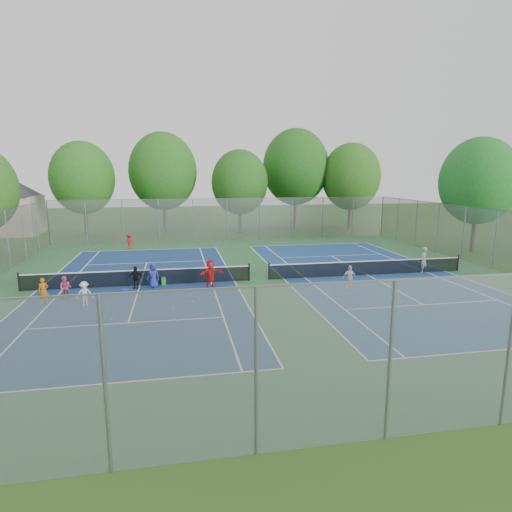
{
  "coord_description": "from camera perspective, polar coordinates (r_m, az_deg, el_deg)",
  "views": [
    {
      "loc": [
        -4.83,
        -24.64,
        6.37
      ],
      "look_at": [
        0.0,
        1.0,
        1.3
      ],
      "focal_mm": 30.0,
      "sensor_mm": 36.0,
      "label": 1
    }
  ],
  "objects": [
    {
      "name": "ball_hopper",
      "position": [
        25.24,
        -12.23,
        -3.32
      ],
      "size": [
        0.28,
        0.28,
        0.48
      ],
      "primitive_type": "cube",
      "rotation": [
        0.0,
        0.0,
        0.17
      ],
      "color": "#268E2E",
      "rests_on": "ground"
    },
    {
      "name": "tree_side_e",
      "position": [
        38.82,
        27.55,
        8.85
      ],
      "size": [
        6.0,
        6.0,
        9.2
      ],
      "color": "#443326",
      "rests_on": "ground"
    },
    {
      "name": "instructor",
      "position": [
        29.78,
        21.43,
        -0.48
      ],
      "size": [
        0.73,
        0.67,
        1.67
      ],
      "primitive_type": "imported",
      "rotation": [
        0.0,
        0.0,
        3.73
      ],
      "color": "#9B9C9E",
      "rests_on": "ground"
    },
    {
      "name": "tree_nr",
      "position": [
        50.57,
        5.31,
        11.72
      ],
      "size": [
        7.6,
        7.6,
        11.42
      ],
      "color": "#443326",
      "rests_on": "ground"
    },
    {
      "name": "tennis_ball_4",
      "position": [
        22.32,
        -4.26,
        -5.53
      ],
      "size": [
        0.07,
        0.07,
        0.07
      ],
      "primitive_type": "sphere",
      "color": "#C1D431",
      "rests_on": "ground"
    },
    {
      "name": "ball_crate",
      "position": [
        23.98,
        -16.99,
        -4.58
      ],
      "size": [
        0.32,
        0.32,
        0.26
      ],
      "primitive_type": "cube",
      "rotation": [
        0.0,
        0.0,
        -0.03
      ],
      "color": "#1A36CA",
      "rests_on": "ground"
    },
    {
      "name": "fence_south",
      "position": [
        10.82,
        17.4,
        -13.36
      ],
      "size": [
        32.0,
        0.1,
        4.0
      ],
      "primitive_type": "cube",
      "color": "gray",
      "rests_on": "ground"
    },
    {
      "name": "tennis_ball_11",
      "position": [
        22.48,
        -26.81,
        -6.6
      ],
      "size": [
        0.07,
        0.07,
        0.07
      ],
      "primitive_type": "sphere",
      "color": "#B1CA2F",
      "rests_on": "ground"
    },
    {
      "name": "ground",
      "position": [
        25.91,
        0.41,
        -3.24
      ],
      "size": [
        120.0,
        120.0,
        0.0
      ],
      "primitive_type": "plane",
      "color": "#2E551A",
      "rests_on": "ground"
    },
    {
      "name": "student_e",
      "position": [
        24.74,
        -13.53,
        -2.54
      ],
      "size": [
        0.81,
        0.66,
        1.42
      ],
      "primitive_type": "imported",
      "rotation": [
        0.0,
        0.0,
        -0.35
      ],
      "color": "#283693",
      "rests_on": "ground"
    },
    {
      "name": "net_left",
      "position": [
        25.43,
        -15.28,
        -2.85
      ],
      "size": [
        12.87,
        0.1,
        0.91
      ],
      "primitive_type": "cube",
      "color": "black",
      "rests_on": "ground"
    },
    {
      "name": "tennis_ball_9",
      "position": [
        22.14,
        -24.49,
        -6.66
      ],
      "size": [
        0.07,
        0.07,
        0.07
      ],
      "primitive_type": "sphere",
      "color": "#CED230",
      "rests_on": "ground"
    },
    {
      "name": "tennis_ball_7",
      "position": [
        21.81,
        -8.46,
        -6.02
      ],
      "size": [
        0.07,
        0.07,
        0.07
      ],
      "primitive_type": "sphere",
      "color": "#C8E234",
      "rests_on": "ground"
    },
    {
      "name": "tennis_ball_6",
      "position": [
        23.52,
        -20.03,
        -5.32
      ],
      "size": [
        0.07,
        0.07,
        0.07
      ],
      "primitive_type": "sphere",
      "color": "#A7C62E",
      "rests_on": "ground"
    },
    {
      "name": "student_f",
      "position": [
        24.03,
        -6.08,
        -2.43
      ],
      "size": [
        1.58,
        1.02,
        1.63
      ],
      "primitive_type": "imported",
      "rotation": [
        0.0,
        0.0,
        0.39
      ],
      "color": "red",
      "rests_on": "ground"
    },
    {
      "name": "child_far_baseline",
      "position": [
        37.79,
        -16.53,
        1.85
      ],
      "size": [
        0.89,
        0.55,
        1.33
      ],
      "primitive_type": "imported",
      "rotation": [
        0.0,
        0.0,
        3.07
      ],
      "color": "#A51719",
      "rests_on": "ground"
    },
    {
      "name": "tree_nl",
      "position": [
        47.66,
        -12.31,
        10.96
      ],
      "size": [
        7.2,
        7.2,
        10.69
      ],
      "color": "#443326",
      "rests_on": "ground"
    },
    {
      "name": "tennis_ball_5",
      "position": [
        19.95,
        -16.69,
        -8.01
      ],
      "size": [
        0.07,
        0.07,
        0.07
      ],
      "primitive_type": "sphere",
      "color": "#CAD130",
      "rests_on": "ground"
    },
    {
      "name": "court_left",
      "position": [
        25.54,
        -15.23,
        -3.81
      ],
      "size": [
        10.97,
        23.77,
        0.01
      ],
      "primitive_type": "cube",
      "color": "navy",
      "rests_on": "court_pad"
    },
    {
      "name": "tree_nc",
      "position": [
        46.16,
        -2.19,
        9.78
      ],
      "size": [
        6.0,
        6.0,
        8.85
      ],
      "color": "#443326",
      "rests_on": "ground"
    },
    {
      "name": "tennis_ball_3",
      "position": [
        22.72,
        -8.75,
        -5.33
      ],
      "size": [
        0.07,
        0.07,
        0.07
      ],
      "primitive_type": "sphere",
      "color": "#C2E334",
      "rests_on": "ground"
    },
    {
      "name": "tennis_ball_10",
      "position": [
        21.0,
        -10.98,
        -6.78
      ],
      "size": [
        0.07,
        0.07,
        0.07
      ],
      "primitive_type": "sphere",
      "color": "#C5D932",
      "rests_on": "ground"
    },
    {
      "name": "student_b",
      "position": [
        23.99,
        -24.06,
        -3.89
      ],
      "size": [
        0.64,
        0.52,
        1.21
      ],
      "primitive_type": "imported",
      "rotation": [
        0.0,
        0.0,
        -0.12
      ],
      "color": "#E85A83",
      "rests_on": "ground"
    },
    {
      "name": "court_right",
      "position": [
        28.06,
        14.59,
        -2.45
      ],
      "size": [
        10.97,
        23.77,
        0.01
      ],
      "primitive_type": "cube",
      "color": "navy",
      "rests_on": "court_pad"
    },
    {
      "name": "court_pad",
      "position": [
        25.91,
        0.41,
        -3.23
      ],
      "size": [
        32.0,
        32.0,
        0.01
      ],
      "primitive_type": "cube",
      "color": "#2E6139",
      "rests_on": "ground"
    },
    {
      "name": "tennis_ball_0",
      "position": [
        20.91,
        -4.51,
        -6.68
      ],
      "size": [
        0.07,
        0.07,
        0.07
      ],
      "primitive_type": "sphere",
      "color": "#A8C92E",
      "rests_on": "ground"
    },
    {
      "name": "fence_north",
      "position": [
        41.16,
        -3.89,
        4.88
      ],
      "size": [
        32.0,
        0.1,
        4.0
      ],
      "primitive_type": "cube",
      "color": "gray",
      "rests_on": "ground"
    },
    {
      "name": "fence_east",
      "position": [
        32.56,
        29.26,
        1.87
      ],
      "size": [
        0.1,
        32.0,
        4.0
      ],
      "primitive_type": "cube",
      "rotation": [
        0.0,
        0.0,
        1.57
      ],
      "color": "gray",
      "rests_on": "ground"
    },
    {
      "name": "tennis_ball_8",
      "position": [
        22.17,
        -15.89,
        -6.04
      ],
      "size": [
        0.07,
        0.07,
        0.07
      ],
      "primitive_type": "sphere",
      "color": "#D0EB36",
      "rests_on": "ground"
    },
    {
      "name": "student_a",
      "position": [
        23.71,
        -26.48,
        -4.17
      ],
      "size": [
        0.51,
        0.38,
        1.28
      ],
      "primitive_type": "imported",
      "rotation": [
        0.0,
        0.0,
        0.16
      ],
      "color": "orange",
      "rests_on": "ground"
    },
    {
      "name": "student_c",
      "position": [
        22.44,
        -21.89,
        -4.69
      ],
      "size": [
        0.86,
        0.6,
        1.22
      ],
      "primitive_type": "imported",
      "rotation": [
        0.0,
        0.0,
        0.21
      ],
      "color": "silver",
      "rests_on": "ground"
    },
    {
      "name": "teen_court_b",
      "position": [
        24.08,
        12.34,
        -2.89
      ],
      "size": [
        0.84,
        0.41,
        1.4
      ],
      "primitive_type": "imported",
      "rotation": [
        0.0,
        0.0,
        0.08
      ],
      "color": "silver",
      "rests_on": "ground"
    },
    {
      "name": "house",
      "position": [
        51.63,
        -30.34,
        7.12
      ],
      "size": [
        11.03,
        11.03,
        7.3
      ],
      "color": "#B7A88C",
      "rests_on": "ground"
    },
    {
      "name": "tennis_ball_2",
      "position": [
        20.05,
        -18.79,
        -8.04
      ],
      "size": [
        0.07,
        0.07,
        0.07
      ],
      "primitive_type": "sphere",
      "color": "#C6E435",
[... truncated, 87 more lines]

